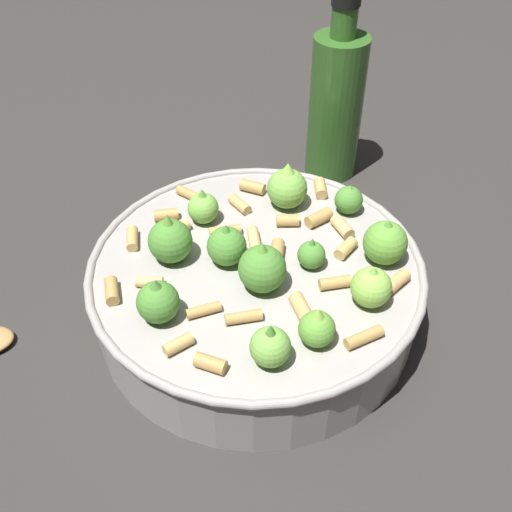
# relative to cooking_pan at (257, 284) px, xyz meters

# --- Properties ---
(ground_plane) EXTENTS (2.40, 2.40, 0.00)m
(ground_plane) POSITION_rel_cooking_pan_xyz_m (-0.00, 0.00, -0.04)
(ground_plane) COLOR #2D2B28
(cooking_pan) EXTENTS (0.31, 0.31, 0.12)m
(cooking_pan) POSITION_rel_cooking_pan_xyz_m (0.00, 0.00, 0.00)
(cooking_pan) COLOR #9E9993
(cooking_pan) RESTS_ON ground
(olive_oil_bottle) EXTENTS (0.07, 0.07, 0.23)m
(olive_oil_bottle) POSITION_rel_cooking_pan_xyz_m (0.27, 0.01, 0.05)
(olive_oil_bottle) COLOR #336023
(olive_oil_bottle) RESTS_ON ground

